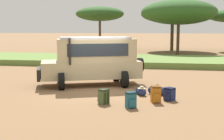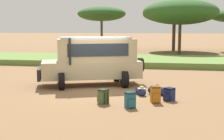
% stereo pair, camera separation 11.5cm
% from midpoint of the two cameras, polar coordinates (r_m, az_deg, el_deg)
% --- Properties ---
extents(ground_plane, '(320.00, 320.00, 0.00)m').
position_cam_midpoint_polar(ground_plane, '(14.48, -2.51, -3.80)').
color(ground_plane, olive).
extents(grass_bank, '(120.00, 7.00, 0.44)m').
position_cam_midpoint_polar(grass_bank, '(25.96, 3.51, 1.79)').
color(grass_bank, olive).
rests_on(grass_bank, ground_plane).
extents(safari_vehicle, '(5.41, 3.76, 2.44)m').
position_cam_midpoint_polar(safari_vehicle, '(15.79, -3.25, 1.91)').
color(safari_vehicle, tan).
rests_on(safari_vehicle, ground_plane).
extents(backpack_beside_front_wheel, '(0.44, 0.44, 0.59)m').
position_cam_midpoint_polar(backpack_beside_front_wheel, '(11.37, 3.65, -5.53)').
color(backpack_beside_front_wheel, '#235B6B').
rests_on(backpack_beside_front_wheel, ground_plane).
extents(backpack_cluster_center, '(0.47, 0.45, 0.57)m').
position_cam_midpoint_polar(backpack_cluster_center, '(11.95, -1.35, -4.89)').
color(backpack_cluster_center, '#42562D').
rests_on(backpack_cluster_center, ground_plane).
extents(backpack_near_rear_wheel, '(0.43, 0.47, 0.65)m').
position_cam_midpoint_polar(backpack_near_rear_wheel, '(12.26, 8.22, -4.47)').
color(backpack_near_rear_wheel, '#B26619').
rests_on(backpack_near_rear_wheel, ground_plane).
extents(backpack_outermost, '(0.49, 0.50, 0.52)m').
position_cam_midpoint_polar(backpack_outermost, '(12.70, 10.67, -4.39)').
color(backpack_outermost, navy).
rests_on(backpack_outermost, ground_plane).
extents(duffel_bag_low_black_case, '(0.51, 0.70, 0.40)m').
position_cam_midpoint_polar(duffel_bag_low_black_case, '(13.58, 5.51, -3.92)').
color(duffel_bag_low_black_case, navy).
rests_on(duffel_bag_low_black_case, ground_plane).
extents(duffel_bag_soft_canvas, '(0.85, 0.53, 0.46)m').
position_cam_midpoint_polar(duffel_bag_soft_canvas, '(13.72, 8.54, -3.76)').
color(duffel_bag_soft_canvas, navy).
rests_on(duffel_bag_soft_canvas, ground_plane).
extents(acacia_tree_left_mid, '(6.57, 6.16, 5.78)m').
position_cam_midpoint_polar(acacia_tree_left_mid, '(42.99, -1.84, 10.21)').
color(acacia_tree_left_mid, brown).
rests_on(acacia_tree_left_mid, ground_plane).
extents(acacia_tree_centre_back, '(7.90, 7.88, 5.81)m').
position_cam_midpoint_polar(acacia_tree_centre_back, '(40.34, 11.42, 10.01)').
color(acacia_tree_centre_back, brown).
rests_on(acacia_tree_centre_back, ground_plane).
extents(acacia_tree_right_mid, '(8.00, 7.98, 5.88)m').
position_cam_midpoint_polar(acacia_tree_right_mid, '(34.50, 12.49, 10.28)').
color(acacia_tree_right_mid, brown).
rests_on(acacia_tree_right_mid, ground_plane).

